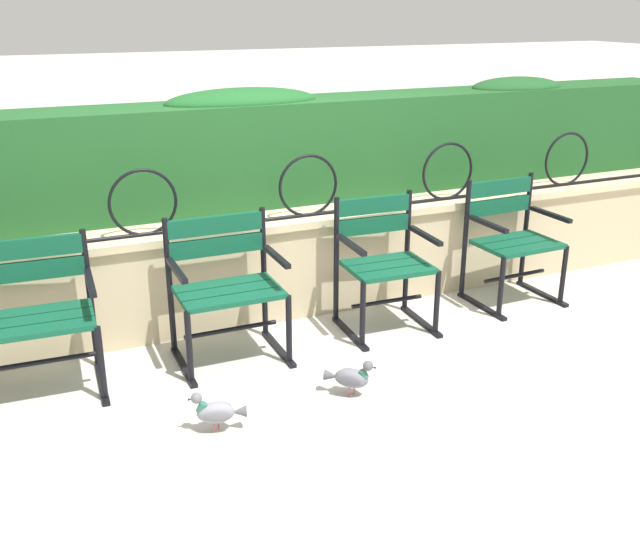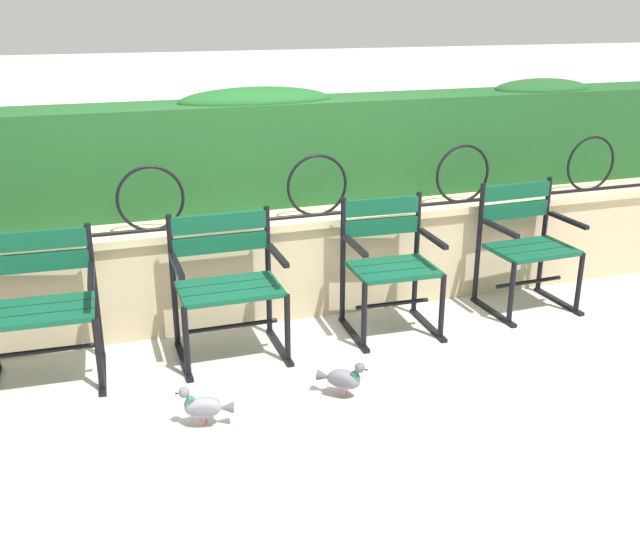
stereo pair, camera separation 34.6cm
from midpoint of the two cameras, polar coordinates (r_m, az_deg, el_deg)
name	(u,v)px [view 2 (the right image)]	position (r m, az deg, el deg)	size (l,w,h in m)	color
ground_plane	(326,363)	(4.39, 2.78, -7.30)	(60.00, 60.00, 0.00)	#BCB7AD
stone_wall	(286,264)	(4.99, -0.68, 0.55)	(7.62, 0.41, 0.69)	#C6B289
iron_arch_fence	(245,196)	(4.69, -3.78, 5.86)	(7.08, 0.02, 0.42)	black
hedge_row	(261,148)	(5.18, -2.73, 9.64)	(7.47, 0.51, 0.83)	#1E5123
park_chair_leftmost	(39,302)	(4.29, -19.07, -2.37)	(0.66, 0.55, 0.85)	#0F4C33
park_chair_centre_left	(227,281)	(4.37, -5.10, -0.79)	(0.64, 0.52, 0.86)	#0F4C33
park_chair_centre_right	(389,262)	(4.73, 7.55, 0.70)	(0.58, 0.54, 0.87)	#0F4C33
park_chair_rightmost	(526,243)	(5.30, 17.67, 2.12)	(0.61, 0.54, 0.87)	#0F4C33
pigeon_near_chairs	(343,378)	(4.01, 4.33, -8.44)	(0.24, 0.22, 0.22)	slate
pigeon_far_side	(204,406)	(3.76, -6.48, -10.57)	(0.29, 0.15, 0.22)	gray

